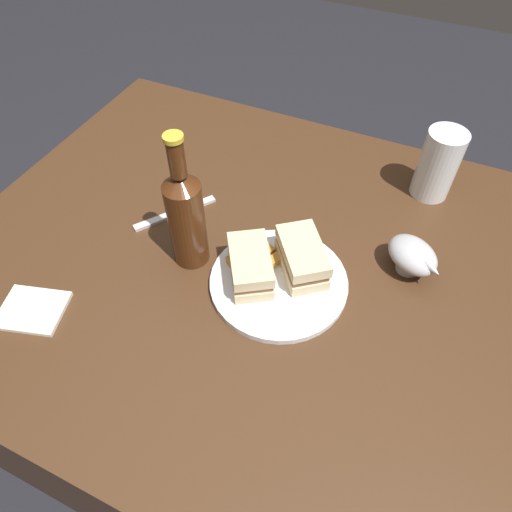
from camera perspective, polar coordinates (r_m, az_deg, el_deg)
The scene contains 13 objects.
ground_plane at distance 1.50m, azimuth -1.65°, elevation -17.05°, with size 6.00×6.00×0.00m, color black.
dining_table at distance 1.18m, azimuth -2.03°, elevation -10.38°, with size 1.07×0.94×0.70m, color #422816.
plate at distance 0.84m, azimuth 2.83°, elevation -3.24°, with size 0.25×0.25×0.01m, color white.
sandwich_half_left at distance 0.83m, azimuth 5.79°, elevation -0.04°, with size 0.13×0.14×0.06m.
sandwich_half_right at distance 0.82m, azimuth -0.72°, elevation -1.23°, with size 0.12×0.14×0.06m.
potato_wedge_front at distance 0.86m, azimuth 0.84°, elevation 0.16°, with size 0.05×0.02×0.02m, color #B77F33.
potato_wedge_middle at distance 0.85m, azimuth 2.55°, elevation -0.41°, with size 0.04×0.02×0.02m, color #B77F33.
potato_wedge_back at distance 0.86m, azimuth -1.99°, elevation -0.24°, with size 0.05×0.02×0.01m, color gold.
pint_glass at distance 1.04m, azimuth 21.46°, elevation 10.06°, with size 0.08×0.08×0.15m.
gravy_boat at distance 0.88m, azimuth 18.88°, elevation 0.03°, with size 0.13×0.12×0.07m.
cider_bottle at distance 0.81m, azimuth -8.69°, elevation 4.93°, with size 0.07×0.07×0.28m.
napkin at distance 0.90m, azimuth -25.97°, elevation -6.04°, with size 0.11×0.09×0.01m, color silver.
fork at distance 0.98m, azimuth -9.98°, elevation 5.26°, with size 0.18×0.02×0.01m, color silver.
Camera 1 is at (-0.28, 0.52, 1.38)m, focal length 32.28 mm.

